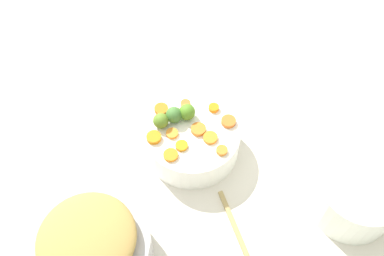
{
  "coord_description": "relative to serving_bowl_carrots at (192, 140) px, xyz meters",
  "views": [
    {
      "loc": [
        0.25,
        -0.57,
        0.99
      ],
      "look_at": [
        -0.01,
        -0.03,
        0.12
      ],
      "focal_mm": 39.55,
      "sensor_mm": 36.0,
      "label": 1
    }
  ],
  "objects": [
    {
      "name": "carrot_slice_8",
      "position": [
        -0.1,
        0.02,
        0.05
      ],
      "size": [
        0.04,
        0.04,
        0.01
      ],
      "primitive_type": "cylinder",
      "rotation": [
        0.0,
        0.0,
        0.01
      ],
      "color": "orange",
      "rests_on": "serving_bowl_carrots"
    },
    {
      "name": "brussels_sprout_1",
      "position": [
        -0.08,
        -0.02,
        0.06
      ],
      "size": [
        0.04,
        0.04,
        0.04
      ],
      "primitive_type": "sphere",
      "color": "olive",
      "rests_on": "serving_bowl_carrots"
    },
    {
      "name": "brussels_sprout_2",
      "position": [
        -0.06,
        0.01,
        0.07
      ],
      "size": [
        0.04,
        0.04,
        0.04
      ],
      "primitive_type": "sphere",
      "color": "#437633",
      "rests_on": "serving_bowl_carrots"
    },
    {
      "name": "carrot_slice_0",
      "position": [
        -0.04,
        -0.03,
        0.05
      ],
      "size": [
        0.03,
        0.03,
        0.01
      ],
      "primitive_type": "cylinder",
      "rotation": [
        0.0,
        0.0,
        4.8
      ],
      "color": "orange",
      "rests_on": "serving_bowl_carrots"
    },
    {
      "name": "casserole_dish",
      "position": [
        0.42,
        0.01,
        0.02
      ],
      "size": [
        0.2,
        0.2,
        0.12
      ],
      "primitive_type": "cylinder",
      "color": "white",
      "rests_on": "tabletop"
    },
    {
      "name": "tabletop",
      "position": [
        0.01,
        0.03,
        -0.05
      ],
      "size": [
        2.4,
        2.4,
        0.02
      ],
      "primitive_type": "cube",
      "color": "silver",
      "rests_on": "ground"
    },
    {
      "name": "carrot_slice_5",
      "position": [
        -0.0,
        -0.05,
        0.05
      ],
      "size": [
        0.04,
        0.04,
        0.01
      ],
      "primitive_type": "cylinder",
      "rotation": [
        0.0,
        0.0,
        4.21
      ],
      "color": "orange",
      "rests_on": "serving_bowl_carrots"
    },
    {
      "name": "carrot_slice_10",
      "position": [
        0.01,
        0.01,
        0.05
      ],
      "size": [
        0.05,
        0.05,
        0.01
      ],
      "primitive_type": "cylinder",
      "rotation": [
        0.0,
        0.0,
        3.53
      ],
      "color": "orange",
      "rests_on": "serving_bowl_carrots"
    },
    {
      "name": "carrot_slice_7",
      "position": [
        0.07,
        0.06,
        0.05
      ],
      "size": [
        0.04,
        0.04,
        0.01
      ],
      "primitive_type": "cylinder",
      "rotation": [
        0.0,
        0.0,
        4.55
      ],
      "color": "orange",
      "rests_on": "serving_bowl_carrots"
    },
    {
      "name": "carrot_slice_1",
      "position": [
        0.02,
        0.08,
        0.05
      ],
      "size": [
        0.04,
        0.04,
        0.01
      ],
      "primitive_type": "cylinder",
      "rotation": [
        0.0,
        0.0,
        0.88
      ],
      "color": "orange",
      "rests_on": "serving_bowl_carrots"
    },
    {
      "name": "carrot_slice_2",
      "position": [
        -0.07,
        -0.06,
        0.05
      ],
      "size": [
        0.05,
        0.05,
        0.01
      ],
      "primitive_type": "cylinder",
      "rotation": [
        0.0,
        0.0,
        2.07
      ],
      "color": "orange",
      "rests_on": "serving_bowl_carrots"
    },
    {
      "name": "serving_bowl_carrots",
      "position": [
        0.0,
        0.0,
        0.0
      ],
      "size": [
        0.25,
        0.25,
        0.09
      ],
      "primitive_type": "cylinder",
      "color": "white",
      "rests_on": "tabletop"
    },
    {
      "name": "carrot_slice_9",
      "position": [
        0.09,
        -0.03,
        0.05
      ],
      "size": [
        0.04,
        0.04,
        0.01
      ],
      "primitive_type": "cylinder",
      "rotation": [
        0.0,
        0.0,
        1.98
      ],
      "color": "orange",
      "rests_on": "serving_bowl_carrots"
    },
    {
      "name": "carrot_slice_6",
      "position": [
        -0.05,
        0.07,
        0.05
      ],
      "size": [
        0.03,
        0.03,
        0.01
      ],
      "primitive_type": "cylinder",
      "rotation": [
        0.0,
        0.0,
        4.19
      ],
      "color": "orange",
      "rests_on": "serving_bowl_carrots"
    },
    {
      "name": "metal_pot",
      "position": [
        -0.07,
        -0.36,
        0.01
      ],
      "size": [
        0.26,
        0.26,
        0.1
      ],
      "primitive_type": "cylinder",
      "color": "#B4B2BA",
      "rests_on": "tabletop"
    },
    {
      "name": "carrot_slice_3",
      "position": [
        -0.01,
        -0.09,
        0.05
      ],
      "size": [
        0.05,
        0.05,
        0.01
      ],
      "primitive_type": "cylinder",
      "rotation": [
        0.0,
        0.0,
        2.17
      ],
      "color": "orange",
      "rests_on": "serving_bowl_carrots"
    },
    {
      "name": "brussels_sprout_0",
      "position": [
        -0.03,
        0.03,
        0.07
      ],
      "size": [
        0.04,
        0.04,
        0.04
      ],
      "primitive_type": "sphere",
      "color": "#548925",
      "rests_on": "serving_bowl_carrots"
    },
    {
      "name": "carrot_slice_4",
      "position": [
        0.05,
        -0.0,
        0.05
      ],
      "size": [
        0.04,
        0.04,
        0.01
      ],
      "primitive_type": "cylinder",
      "rotation": [
        0.0,
        0.0,
        4.9
      ],
      "color": "orange",
      "rests_on": "serving_bowl_carrots"
    },
    {
      "name": "stuffing_mound",
      "position": [
        -0.07,
        -0.36,
        0.09
      ],
      "size": [
        0.21,
        0.21,
        0.05
      ],
      "primitive_type": "ellipsoid",
      "color": "tan",
      "rests_on": "metal_pot"
    }
  ]
}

